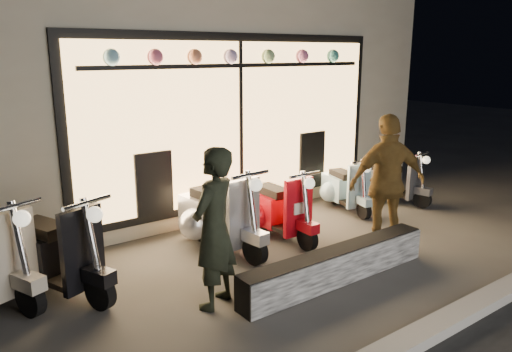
{
  "coord_description": "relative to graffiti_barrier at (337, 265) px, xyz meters",
  "views": [
    {
      "loc": [
        -3.58,
        -4.38,
        2.59
      ],
      "look_at": [
        0.12,
        0.6,
        1.05
      ],
      "focal_mm": 35.0,
      "sensor_mm": 36.0,
      "label": 1
    }
  ],
  "objects": [
    {
      "name": "kerb",
      "position": [
        -0.35,
        -1.35,
        -0.14
      ],
      "size": [
        40.0,
        0.25,
        0.12
      ],
      "primitive_type": "cube",
      "color": "slate",
      "rests_on": "ground"
    },
    {
      "name": "ground",
      "position": [
        -0.35,
        0.65,
        -0.2
      ],
      "size": [
        40.0,
        40.0,
        0.0
      ],
      "primitive_type": "plane",
      "color": "#383533",
      "rests_on": "ground"
    },
    {
      "name": "scooter_red",
      "position": [
        0.39,
        1.64,
        0.2
      ],
      "size": [
        0.46,
        1.4,
        1.01
      ],
      "rotation": [
        0.0,
        0.0,
        -0.03
      ],
      "color": "black",
      "rests_on": "ground"
    },
    {
      "name": "scooter_silver",
      "position": [
        -0.55,
        1.76,
        0.25
      ],
      "size": [
        0.59,
        1.57,
        1.12
      ],
      "rotation": [
        0.0,
        0.0,
        0.1
      ],
      "color": "black",
      "rests_on": "ground"
    },
    {
      "name": "scooter_blue",
      "position": [
        2.14,
        1.96,
        0.16
      ],
      "size": [
        0.62,
        1.26,
        0.9
      ],
      "rotation": [
        0.0,
        0.0,
        -0.27
      ],
      "color": "black",
      "rests_on": "ground"
    },
    {
      "name": "scooter_grey",
      "position": [
        3.1,
        1.78,
        0.16
      ],
      "size": [
        0.56,
        1.28,
        0.91
      ],
      "rotation": [
        0.0,
        0.0,
        0.19
      ],
      "color": "black",
      "rests_on": "ground"
    },
    {
      "name": "graffiti_barrier",
      "position": [
        0.0,
        0.0,
        0.0
      ],
      "size": [
        2.67,
        0.28,
        0.4
      ],
      "primitive_type": "cube",
      "color": "black",
      "rests_on": "ground"
    },
    {
      "name": "man",
      "position": [
        -1.41,
        0.37,
        0.65
      ],
      "size": [
        0.74,
        0.65,
        1.69
      ],
      "primitive_type": "imported",
      "rotation": [
        0.0,
        0.0,
        3.62
      ],
      "color": "black",
      "rests_on": "ground"
    },
    {
      "name": "woman",
      "position": [
        1.27,
        0.36,
        0.71
      ],
      "size": [
        1.16,
        0.82,
        1.83
      ],
      "primitive_type": "imported",
      "rotation": [
        0.0,
        0.0,
        2.75
      ],
      "color": "brown",
      "rests_on": "ground"
    },
    {
      "name": "shop_building",
      "position": [
        -0.34,
        5.63,
        1.9
      ],
      "size": [
        10.2,
        6.23,
        4.2
      ],
      "color": "beige",
      "rests_on": "ground"
    },
    {
      "name": "scooter_black",
      "position": [
        -2.71,
        1.75,
        0.25
      ],
      "size": [
        0.87,
        1.54,
        1.11
      ],
      "rotation": [
        0.0,
        0.0,
        0.37
      ],
      "color": "black",
      "rests_on": "ground"
    }
  ]
}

